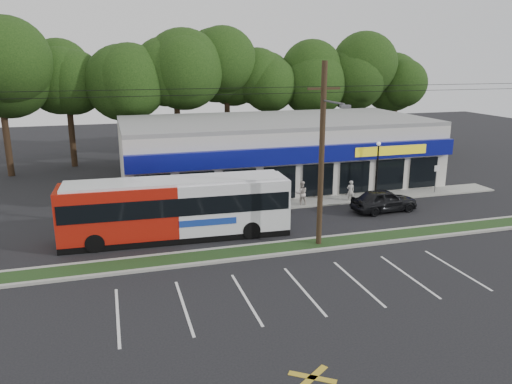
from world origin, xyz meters
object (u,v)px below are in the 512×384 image
object	(u,v)px
sign_post	(436,174)
metrobus	(177,207)
utility_pole	(319,150)
car_dark	(384,200)
pedestrian_a	(350,191)
lamp_post	(378,163)
pedestrian_b	(301,193)

from	to	relation	value
sign_post	metrobus	world-z (taller)	metrobus
metrobus	utility_pole	bearing A→B (deg)	-23.81
car_dark	pedestrian_a	world-z (taller)	pedestrian_a
lamp_post	metrobus	size ratio (longest dim) A/B	0.33
metrobus	pedestrian_a	xyz separation A→B (m)	(13.12, 4.00, -1.06)
car_dark	pedestrian_b	size ratio (longest dim) A/B	2.55
pedestrian_b	car_dark	bearing A→B (deg)	157.27
lamp_post	pedestrian_a	xyz separation A→B (m)	(-2.25, -0.30, -1.89)
utility_pole	lamp_post	bearing A→B (deg)	43.95
utility_pole	metrobus	xyz separation A→B (m)	(-7.20, 3.57, -3.57)
metrobus	pedestrian_a	bearing A→B (deg)	19.54
lamp_post	pedestrian_a	world-z (taller)	lamp_post
car_dark	pedestrian_a	xyz separation A→B (m)	(-1.07, 2.86, 0.01)
pedestrian_a	pedestrian_b	distance (m)	3.82
lamp_post	pedestrian_a	distance (m)	2.95
utility_pole	car_dark	world-z (taller)	utility_pole
sign_post	car_dark	bearing A→B (deg)	-154.60
sign_post	pedestrian_b	bearing A→B (deg)	-179.61
metrobus	pedestrian_b	xyz separation A→B (m)	(9.30, 4.00, -0.95)
lamp_post	pedestrian_a	size ratio (longest dim) A/B	2.71
sign_post	metrobus	xyz separation A→B (m)	(-20.37, -4.08, 0.29)
lamp_post	metrobus	distance (m)	15.98
lamp_post	car_dark	xyz separation A→B (m)	(-1.18, -3.16, -1.89)
metrobus	lamp_post	bearing A→B (deg)	18.21
metrobus	car_dark	world-z (taller)	metrobus
lamp_post	car_dark	world-z (taller)	lamp_post
car_dark	pedestrian_b	xyz separation A→B (m)	(-4.89, 2.86, 0.12)
lamp_post	car_dark	distance (m)	3.87
utility_pole	pedestrian_a	world-z (taller)	utility_pole
sign_post	utility_pole	bearing A→B (deg)	-149.85
pedestrian_a	pedestrian_b	bearing A→B (deg)	2.10
pedestrian_a	utility_pole	bearing A→B (deg)	54.08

